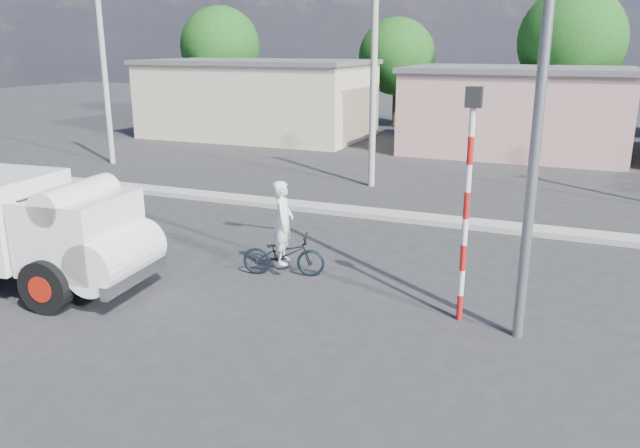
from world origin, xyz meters
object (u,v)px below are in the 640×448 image
at_px(truck, 17,226).
at_px(traffic_pole, 468,187).
at_px(bicycle, 284,254).
at_px(cyclist, 283,235).
at_px(streetlight, 534,50).

relative_size(truck, traffic_pole, 1.39).
height_order(bicycle, traffic_pole, traffic_pole).
height_order(truck, cyclist, truck).
bearing_deg(streetlight, cyclist, 166.93).
xyz_separation_m(traffic_pole, streetlight, (0.94, -0.30, 2.37)).
bearing_deg(truck, streetlight, 4.05).
distance_m(bicycle, traffic_pole, 4.72).
relative_size(truck, bicycle, 3.24).
bearing_deg(cyclist, traffic_pole, -118.33).
relative_size(bicycle, traffic_pole, 0.43).
distance_m(cyclist, streetlight, 6.58).
height_order(truck, bicycle, truck).
relative_size(truck, streetlight, 0.67).
distance_m(truck, traffic_pole, 9.36).
distance_m(truck, cyclist, 5.68).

